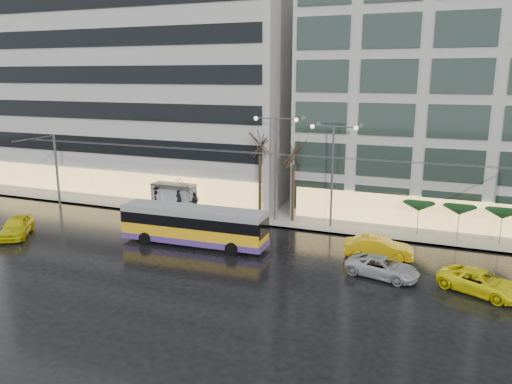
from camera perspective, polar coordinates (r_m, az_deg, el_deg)
The scene contains 22 objects.
ground at distance 35.63m, azimuth -6.75°, elevation -7.63°, with size 140.00×140.00×0.00m, color black.
sidewalk at distance 47.14m, azimuth 3.46°, elevation -2.23°, with size 80.00×10.00×0.15m, color gray.
kerb at distance 42.65m, azimuth 1.38°, elevation -3.89°, with size 80.00×0.10×0.15m, color slate.
building_left at distance 57.89m, azimuth -12.28°, elevation 11.48°, with size 34.00×14.00×22.00m, color #AFACA7.
building_right at distance 48.32m, azimuth 25.69°, elevation 11.99°, with size 32.00×14.00×25.00m, color #AFACA7.
trolleybus at distance 38.16m, azimuth -7.14°, elevation -3.95°, with size 11.43×4.55×5.26m.
catenary at distance 40.94m, azimuth -0.43°, elevation 1.43°, with size 42.24×5.12×7.00m.
bus_shelter at distance 47.97m, azimuth -9.64°, elevation 0.20°, with size 4.20×1.60×2.51m.
street_lamp_near at distance 42.92m, azimuth 2.24°, elevation 4.33°, with size 3.96×0.36×9.03m.
street_lamp_far at distance 41.61m, azimuth 8.76°, elevation 3.51°, with size 3.96×0.36×8.53m.
tree_a at distance 43.46m, azimuth 0.46°, elevation 5.91°, with size 3.20×3.20×8.40m.
tree_b at distance 42.77m, azimuth 4.32°, elevation 4.82°, with size 3.20×3.20×7.70m.
parasol_a at distance 41.55m, azimuth 18.11°, elevation -1.62°, with size 2.50×2.50×2.65m.
parasol_b at distance 41.52m, azimuth 22.23°, elevation -1.97°, with size 2.50×2.50×2.65m.
parasol_c at distance 41.70m, azimuth 26.35°, elevation -2.31°, with size 2.50×2.50×2.65m.
taxi_a at distance 44.41m, azimuth -25.70°, elevation -3.54°, with size 1.92×4.78×1.63m, color #CDC50A.
taxi_b at distance 36.32m, azimuth 13.83°, elevation -6.21°, with size 1.65×4.74×1.56m, color #DAA60B.
taxi_c at distance 32.78m, azimuth 24.28°, elevation -9.40°, with size 2.24×4.86×1.35m, color #FFF20D.
sedan_silver at distance 33.25m, azimuth 14.24°, elevation -8.34°, with size 2.13×4.63×1.29m, color #ACADB1.
pedestrian_a at distance 47.88m, azimuth -8.84°, elevation -0.28°, with size 1.13×1.14×2.19m.
pedestrian_b at distance 46.61m, azimuth -7.05°, elevation -1.17°, with size 1.16×1.06×1.92m.
pedestrian_c at distance 48.78m, azimuth -11.47°, elevation -0.51°, with size 1.29×1.10×2.11m.
Camera 1 is at (15.98, -29.23, 12.65)m, focal length 35.00 mm.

